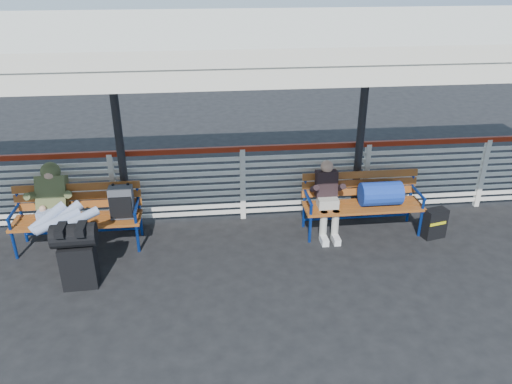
{
  "coord_description": "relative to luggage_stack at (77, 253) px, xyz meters",
  "views": [
    {
      "loc": [
        -0.57,
        -5.26,
        3.9
      ],
      "look_at": [
        0.11,
        1.0,
        0.89
      ],
      "focal_mm": 35.0,
      "sensor_mm": 36.0,
      "label": 1
    }
  ],
  "objects": [
    {
      "name": "bench_right",
      "position": [
        4.15,
        0.99,
        0.11
      ],
      "size": [
        1.8,
        0.56,
        0.92
      ],
      "color": "#8F571B",
      "rests_on": "ground"
    },
    {
      "name": "suitcase_side",
      "position": [
        5.06,
        0.69,
        -0.26
      ],
      "size": [
        0.37,
        0.28,
        0.46
      ],
      "rotation": [
        0.0,
        0.0,
        0.24
      ],
      "color": "black",
      "rests_on": "ground"
    },
    {
      "name": "ground",
      "position": [
        2.24,
        -0.29,
        -0.49
      ],
      "size": [
        60.0,
        60.0,
        0.0
      ],
      "primitive_type": "plane",
      "color": "black",
      "rests_on": "ground"
    },
    {
      "name": "luggage_stack",
      "position": [
        0.0,
        0.0,
        0.0
      ],
      "size": [
        0.55,
        0.33,
        0.9
      ],
      "rotation": [
        0.0,
        0.0,
        0.04
      ],
      "color": "black",
      "rests_on": "ground"
    },
    {
      "name": "canopy",
      "position": [
        2.24,
        0.58,
        2.55
      ],
      "size": [
        12.6,
        3.6,
        3.16
      ],
      "color": "silver",
      "rests_on": "ground"
    },
    {
      "name": "fence",
      "position": [
        2.24,
        1.61,
        0.17
      ],
      "size": [
        12.08,
        0.08,
        1.24
      ],
      "color": "silver",
      "rests_on": "ground"
    },
    {
      "name": "bench_left",
      "position": [
        0.01,
        1.03,
        0.11
      ],
      "size": [
        1.8,
        0.56,
        0.93
      ],
      "color": "#8F571B",
      "rests_on": "ground"
    },
    {
      "name": "traveler_man",
      "position": [
        -0.35,
        0.69,
        0.24
      ],
      "size": [
        0.94,
        1.64,
        0.77
      ],
      "color": "#9BACD1",
      "rests_on": "ground"
    },
    {
      "name": "companion_person",
      "position": [
        3.46,
        0.99,
        0.11
      ],
      "size": [
        0.32,
        0.66,
        1.15
      ],
      "color": "#B1AEA0",
      "rests_on": "ground"
    }
  ]
}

